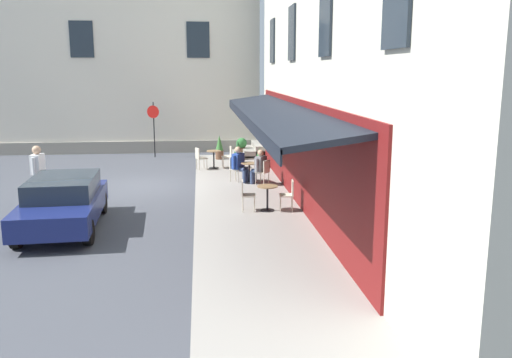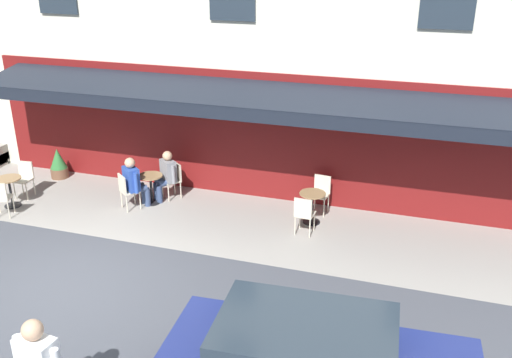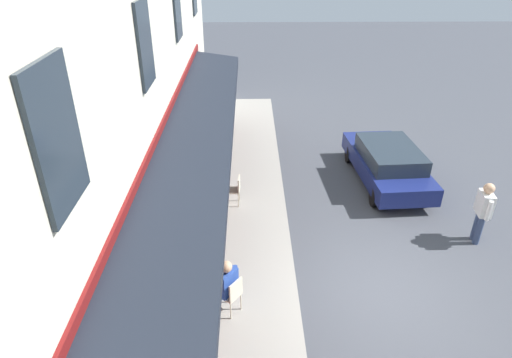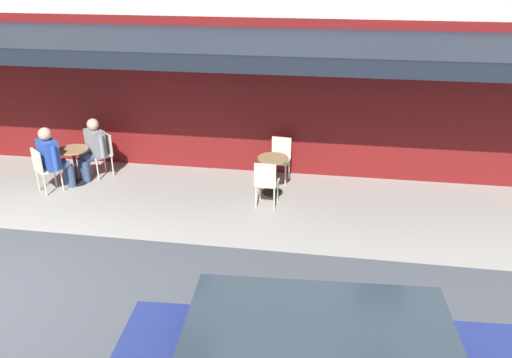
% 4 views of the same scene
% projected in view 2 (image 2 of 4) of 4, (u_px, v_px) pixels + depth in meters
% --- Properties ---
extents(ground_plane, '(70.00, 70.00, 0.00)m').
position_uv_depth(ground_plane, '(66.00, 283.00, 10.73)').
color(ground_plane, '#42444C').
extents(sidewalk_cafe_terrace, '(20.50, 3.20, 0.01)m').
position_uv_depth(sidewalk_cafe_terrace, '(278.00, 228.00, 12.81)').
color(sidewalk_cafe_terrace, gray).
rests_on(sidewalk_cafe_terrace, ground_plane).
extents(cafe_table_near_entrance, '(0.60, 0.60, 0.75)m').
position_uv_depth(cafe_table_near_entrance, '(312.00, 203.00, 12.90)').
color(cafe_table_near_entrance, black).
rests_on(cafe_table_near_entrance, ground_plane).
extents(cafe_chair_cream_corner_right, '(0.43, 0.43, 0.91)m').
position_uv_depth(cafe_chair_cream_corner_right, '(304.00, 212.00, 12.33)').
color(cafe_chair_cream_corner_right, beige).
rests_on(cafe_chair_cream_corner_right, ground_plane).
extents(cafe_chair_cream_under_awning, '(0.44, 0.44, 0.91)m').
position_uv_depth(cafe_chair_cream_under_awning, '(321.00, 191.00, 13.41)').
color(cafe_chair_cream_under_awning, beige).
rests_on(cafe_chair_cream_under_awning, ground_plane).
extents(cafe_table_mid_terrace, '(0.60, 0.60, 0.75)m').
position_uv_depth(cafe_table_mid_terrace, '(151.00, 185.00, 13.88)').
color(cafe_table_mid_terrace, black).
rests_on(cafe_table_mid_terrace, ground_plane).
extents(cafe_chair_cream_back_row, '(0.56, 0.56, 0.91)m').
position_uv_depth(cafe_chair_cream_back_row, '(126.00, 189.00, 13.53)').
color(cafe_chair_cream_back_row, beige).
rests_on(cafe_chair_cream_back_row, ground_plane).
extents(cafe_chair_cream_facing_street, '(0.56, 0.56, 0.91)m').
position_uv_depth(cafe_chair_cream_facing_street, '(174.00, 177.00, 14.19)').
color(cafe_chair_cream_facing_street, beige).
rests_on(cafe_chair_cream_facing_street, ground_plane).
extents(cafe_table_streetside, '(0.60, 0.60, 0.75)m').
position_uv_depth(cafe_table_streetside, '(10.00, 188.00, 13.72)').
color(cafe_table_streetside, black).
rests_on(cafe_table_streetside, ground_plane).
extents(cafe_chair_cream_kerbside, '(0.52, 0.52, 0.91)m').
position_uv_depth(cafe_chair_cream_kerbside, '(0.00, 196.00, 13.11)').
color(cafe_chair_cream_kerbside, beige).
rests_on(cafe_chair_cream_kerbside, ground_plane).
extents(cafe_chair_cream_by_window, '(0.44, 0.44, 0.91)m').
position_uv_depth(cafe_chair_cream_by_window, '(24.00, 176.00, 14.27)').
color(cafe_chair_cream_by_window, beige).
rests_on(cafe_chair_cream_by_window, ground_plane).
extents(seated_patron_in_blue, '(0.63, 0.64, 1.31)m').
position_uv_depth(seated_patron_in_blue, '(134.00, 181.00, 13.58)').
color(seated_patron_in_blue, navy).
rests_on(seated_patron_in_blue, ground_plane).
extents(seated_companion_in_grey, '(0.60, 0.62, 1.27)m').
position_uv_depth(seated_companion_in_grey, '(166.00, 174.00, 14.02)').
color(seated_companion_in_grey, navy).
rests_on(seated_companion_in_grey, ground_plane).
extents(potted_plant_under_sign, '(0.47, 0.47, 0.83)m').
position_uv_depth(potted_plant_under_sign, '(58.00, 164.00, 15.46)').
color(potted_plant_under_sign, brown).
rests_on(potted_plant_under_sign, ground_plane).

